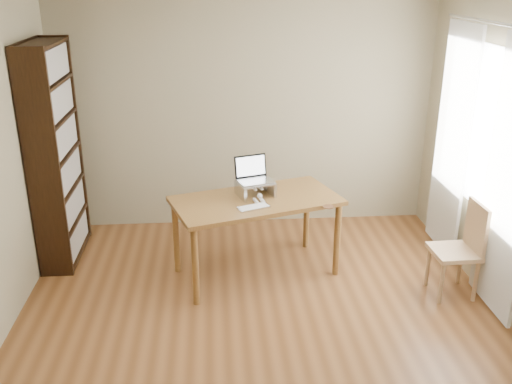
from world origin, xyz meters
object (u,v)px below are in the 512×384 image
bookshelf (56,155)px  desk (256,208)px  laptop (255,174)px  keyboard (253,207)px  cat (254,188)px  chair (462,247)px

bookshelf → desk: bookshelf is taller
desk → laptop: (0.00, 0.13, 0.28)m
bookshelf → keyboard: size_ratio=6.94×
cat → chair: size_ratio=0.57×
bookshelf → chair: bearing=-15.7°
desk → chair: bearing=-33.9°
bookshelf → cat: 1.91m
desk → chair: chair is taller
desk → keyboard: size_ratio=5.40×
laptop → keyboard: (-0.04, -0.35, -0.18)m
laptop → keyboard: laptop is taller
bookshelf → laptop: 1.90m
desk → cat: 0.19m
laptop → chair: bearing=-37.9°
laptop → keyboard: bearing=-114.4°
bookshelf → chair: 3.79m
cat → desk: bearing=-95.9°
chair → laptop: bearing=158.3°
keyboard → bookshelf: bearing=135.9°
keyboard → desk: bearing=57.4°
bookshelf → chair: bookshelf is taller
desk → cat: bearing=77.3°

